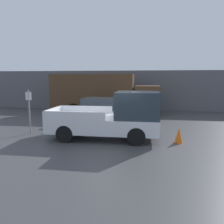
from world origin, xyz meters
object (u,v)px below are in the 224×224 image
(pickup_truck, at_px, (115,117))
(delivery_truck, at_px, (102,93))
(car, at_px, (103,111))
(parking_sign, at_px, (29,109))
(traffic_cone, at_px, (179,135))

(pickup_truck, height_order, delivery_truck, delivery_truck)
(car, xyz_separation_m, delivery_truck, (-0.83, 4.01, 0.87))
(parking_sign, bearing_deg, delivery_truck, 70.87)
(pickup_truck, height_order, traffic_cone, pickup_truck)
(car, height_order, parking_sign, parking_sign)
(car, bearing_deg, parking_sign, -138.02)
(pickup_truck, height_order, car, pickup_truck)
(pickup_truck, relative_size, parking_sign, 2.27)
(pickup_truck, xyz_separation_m, delivery_truck, (-1.99, 7.19, 0.69))
(pickup_truck, bearing_deg, parking_sign, 176.49)
(parking_sign, bearing_deg, pickup_truck, -3.51)
(pickup_truck, height_order, parking_sign, parking_sign)
(car, xyz_separation_m, parking_sign, (-3.23, -2.90, 0.43))
(pickup_truck, distance_m, car, 3.38)
(delivery_truck, height_order, parking_sign, delivery_truck)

